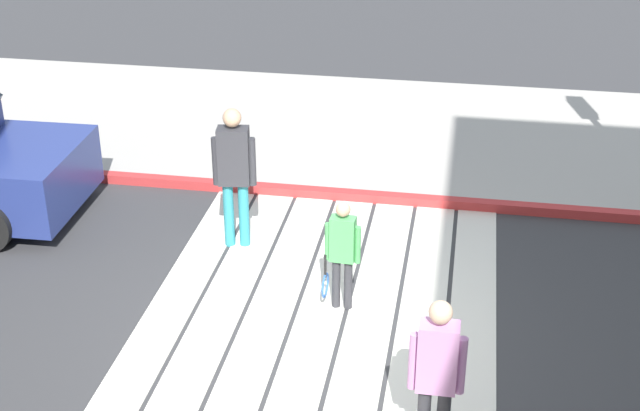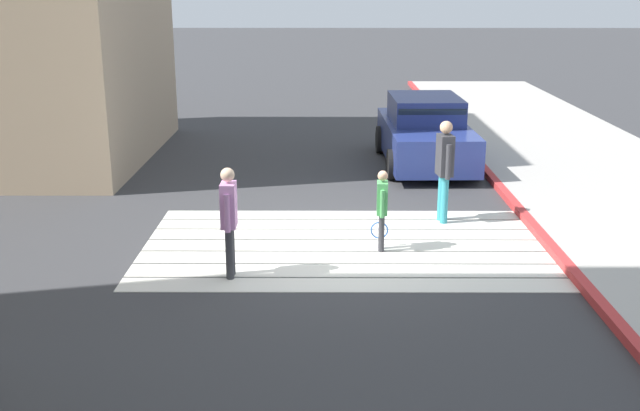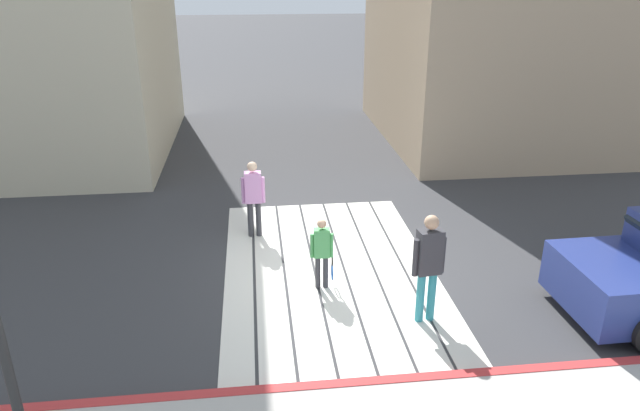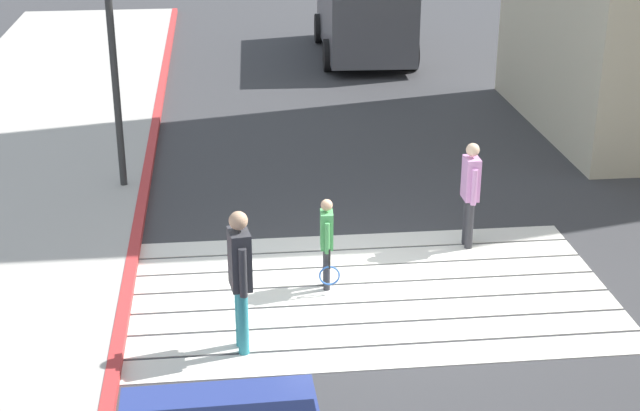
# 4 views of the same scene
# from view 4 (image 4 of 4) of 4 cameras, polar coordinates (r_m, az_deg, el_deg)

# --- Properties ---
(ground_plane) EXTENTS (120.00, 120.00, 0.00)m
(ground_plane) POSITION_cam_4_polar(r_m,az_deg,el_deg) (12.81, 3.08, -5.28)
(ground_plane) COLOR #38383A
(crosswalk_stripes) EXTENTS (6.40, 3.80, 0.01)m
(crosswalk_stripes) POSITION_cam_4_polar(r_m,az_deg,el_deg) (12.80, 3.08, -5.26)
(crosswalk_stripes) COLOR silver
(crosswalk_stripes) RESTS_ON ground
(curb_painted) EXTENTS (0.16, 40.00, 0.13)m
(curb_painted) POSITION_cam_4_polar(r_m,az_deg,el_deg) (12.70, -11.62, -5.66)
(curb_painted) COLOR #BC3333
(curb_painted) RESTS_ON ground
(van_down_street) EXTENTS (2.51, 5.28, 2.35)m
(van_down_street) POSITION_cam_4_polar(r_m,az_deg,el_deg) (25.38, 2.66, 11.83)
(van_down_street) COLOR #4C4C51
(van_down_street) RESTS_ON ground
(traffic_light_corner) EXTENTS (0.39, 0.28, 4.24)m
(traffic_light_corner) POSITION_cam_4_polar(r_m,az_deg,el_deg) (15.69, -12.47, 11.24)
(traffic_light_corner) COLOR #2D2D2D
(traffic_light_corner) RESTS_ON ground
(pedestrian_adult_lead) EXTENTS (0.21, 0.48, 1.61)m
(pedestrian_adult_lead) POSITION_cam_4_polar(r_m,az_deg,el_deg) (13.94, 9.03, 1.09)
(pedestrian_adult_lead) COLOR #333338
(pedestrian_adult_lead) RESTS_ON ground
(pedestrian_adult_trailing) EXTENTS (0.28, 0.52, 1.80)m
(pedestrian_adult_trailing) POSITION_cam_4_polar(r_m,az_deg,el_deg) (11.05, -4.83, -3.98)
(pedestrian_adult_trailing) COLOR teal
(pedestrian_adult_trailing) RESTS_ON ground
(pedestrian_child_with_racket) EXTENTS (0.28, 0.40, 1.30)m
(pedestrian_child_with_racket) POSITION_cam_4_polar(r_m,az_deg,el_deg) (12.59, 0.41, -2.05)
(pedestrian_child_with_racket) COLOR #333338
(pedestrian_child_with_racket) RESTS_ON ground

